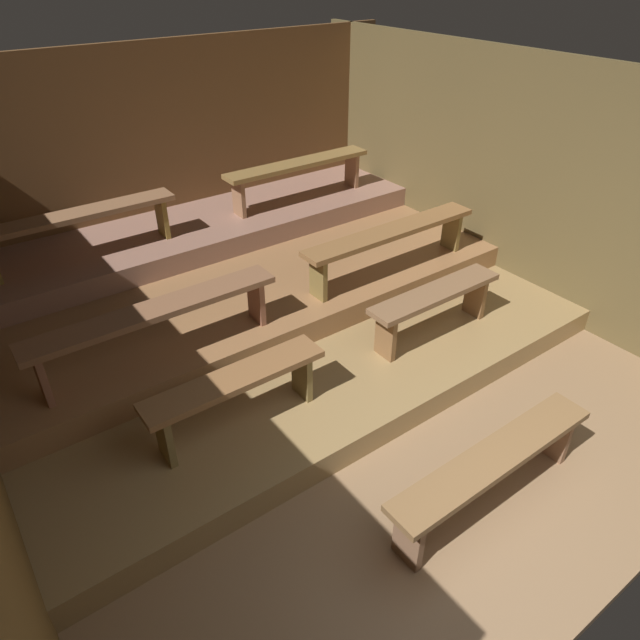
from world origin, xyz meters
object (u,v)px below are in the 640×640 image
(bench_lower_right, at_px, (435,300))
(bench_middle_right, at_px, (391,237))
(bench_upper_right, at_px, (298,169))
(bench_lower_left, at_px, (236,387))
(bench_upper_left, at_px, (79,221))
(bench_floor_center, at_px, (493,464))
(bench_middle_left, at_px, (156,317))

(bench_lower_right, bearing_deg, bench_middle_right, 75.63)
(bench_lower_right, height_order, bench_upper_right, bench_upper_right)
(bench_lower_left, distance_m, bench_upper_left, 2.55)
(bench_lower_right, relative_size, bench_upper_right, 0.74)
(bench_floor_center, distance_m, bench_upper_right, 4.17)
(bench_lower_right, bearing_deg, bench_lower_left, 180.00)
(bench_floor_center, height_order, bench_lower_right, bench_lower_right)
(bench_middle_right, bearing_deg, bench_upper_left, 146.05)
(bench_middle_left, height_order, bench_middle_right, same)
(bench_upper_left, relative_size, bench_upper_right, 1.00)
(bench_middle_left, bearing_deg, bench_lower_right, -20.65)
(bench_floor_center, bearing_deg, bench_upper_right, 73.56)
(bench_middle_left, height_order, bench_upper_left, bench_upper_left)
(bench_middle_right, bearing_deg, bench_lower_right, -104.37)
(bench_upper_left, bearing_deg, bench_lower_left, -84.26)
(bench_lower_left, bearing_deg, bench_upper_right, 47.93)
(bench_middle_right, distance_m, bench_upper_right, 1.68)
(bench_middle_left, bearing_deg, bench_floor_center, -60.31)
(bench_upper_right, bearing_deg, bench_lower_right, -95.74)
(bench_upper_left, xyz_separation_m, bench_upper_right, (2.51, 0.00, 0.00))
(bench_floor_center, relative_size, bench_upper_right, 0.93)
(bench_middle_left, xyz_separation_m, bench_upper_left, (-0.04, 1.66, 0.22))
(bench_lower_right, relative_size, bench_middle_left, 0.68)
(bench_upper_left, bearing_deg, bench_middle_left, -88.72)
(bench_middle_left, height_order, bench_upper_right, bench_upper_right)
(bench_lower_left, height_order, bench_middle_right, bench_middle_right)
(bench_middle_right, xyz_separation_m, bench_upper_left, (-2.47, 1.66, 0.22))
(bench_floor_center, relative_size, bench_middle_left, 0.86)
(bench_lower_left, relative_size, bench_middle_right, 0.68)
(bench_lower_right, distance_m, bench_middle_left, 2.38)
(bench_floor_center, height_order, bench_upper_right, bench_upper_right)
(bench_middle_right, bearing_deg, bench_middle_left, 180.00)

